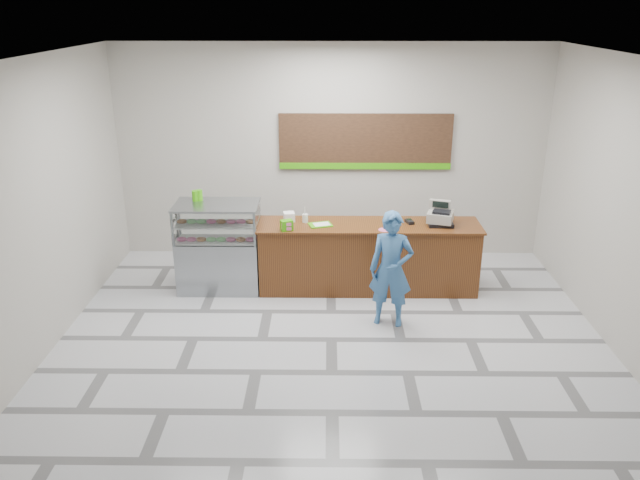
{
  "coord_description": "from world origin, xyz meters",
  "views": [
    {
      "loc": [
        -0.06,
        -7.03,
        4.07
      ],
      "look_at": [
        -0.16,
        0.9,
        1.03
      ],
      "focal_mm": 35.0,
      "sensor_mm": 36.0,
      "label": 1
    }
  ],
  "objects_px": {
    "serving_tray": "(320,225)",
    "display_case": "(219,246)",
    "customer": "(391,269)",
    "sales_counter": "(368,257)",
    "cash_register": "(440,216)"
  },
  "relations": [
    {
      "from": "display_case",
      "to": "customer",
      "type": "relative_size",
      "value": 0.85
    },
    {
      "from": "cash_register",
      "to": "customer",
      "type": "relative_size",
      "value": 0.29
    },
    {
      "from": "serving_tray",
      "to": "sales_counter",
      "type": "bearing_deg",
      "value": -12.48
    },
    {
      "from": "display_case",
      "to": "serving_tray",
      "type": "bearing_deg",
      "value": -2.14
    },
    {
      "from": "sales_counter",
      "to": "display_case",
      "type": "relative_size",
      "value": 2.45
    },
    {
      "from": "serving_tray",
      "to": "customer",
      "type": "xyz_separation_m",
      "value": [
        0.94,
        -1.02,
        -0.25
      ]
    },
    {
      "from": "sales_counter",
      "to": "display_case",
      "type": "bearing_deg",
      "value": -179.99
    },
    {
      "from": "customer",
      "to": "display_case",
      "type": "bearing_deg",
      "value": 167.74
    },
    {
      "from": "customer",
      "to": "cash_register",
      "type": "bearing_deg",
      "value": 65.1
    },
    {
      "from": "cash_register",
      "to": "serving_tray",
      "type": "bearing_deg",
      "value": -160.2
    },
    {
      "from": "display_case",
      "to": "cash_register",
      "type": "distance_m",
      "value": 3.29
    },
    {
      "from": "sales_counter",
      "to": "serving_tray",
      "type": "bearing_deg",
      "value": -175.41
    },
    {
      "from": "serving_tray",
      "to": "customer",
      "type": "relative_size",
      "value": 0.24
    },
    {
      "from": "sales_counter",
      "to": "cash_register",
      "type": "xyz_separation_m",
      "value": [
        1.03,
        0.02,
        0.64
      ]
    },
    {
      "from": "serving_tray",
      "to": "display_case",
      "type": "bearing_deg",
      "value": 160.79
    }
  ]
}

